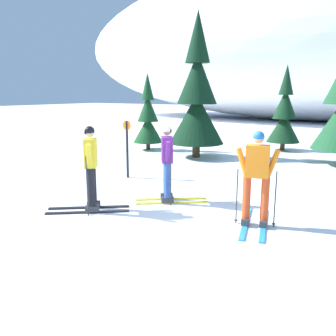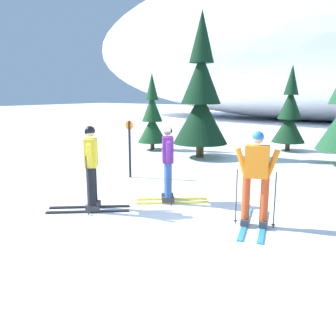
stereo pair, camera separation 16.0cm
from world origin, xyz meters
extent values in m
plane|color=white|center=(0.00, 0.00, 0.00)|extent=(120.00, 120.00, 0.00)
cube|color=#2893CC|center=(0.89, 0.87, 0.01)|extent=(0.58, 1.76, 0.03)
cube|color=#2893CC|center=(1.22, 0.96, 0.01)|extent=(0.58, 1.76, 0.03)
cube|color=#38383D|center=(0.92, 0.77, 0.09)|extent=(0.21, 0.31, 0.12)
cube|color=#38383D|center=(1.24, 0.86, 0.09)|extent=(0.21, 0.31, 0.12)
cylinder|color=#DB471E|center=(0.92, 0.77, 0.55)|extent=(0.15, 0.15, 0.80)
cylinder|color=#DB471E|center=(1.24, 0.86, 0.55)|extent=(0.15, 0.15, 0.80)
cube|color=orange|center=(1.08, 0.82, 1.25)|extent=(0.47, 0.35, 0.59)
cylinder|color=orange|center=(0.83, 0.75, 1.20)|extent=(0.29, 0.17, 0.58)
cylinder|color=orange|center=(1.33, 0.89, 1.20)|extent=(0.29, 0.17, 0.58)
sphere|color=tan|center=(1.08, 0.82, 1.67)|extent=(0.19, 0.19, 0.19)
sphere|color=#2366B2|center=(1.08, 0.82, 1.70)|extent=(0.21, 0.21, 0.21)
cube|color=black|center=(1.06, 0.90, 1.68)|extent=(0.15, 0.08, 0.07)
cylinder|color=#2D2D33|center=(0.73, 0.78, 0.54)|extent=(0.02, 0.02, 1.07)
cylinder|color=#2D2D33|center=(0.73, 0.78, 0.06)|extent=(0.07, 0.07, 0.01)
cylinder|color=#2D2D33|center=(1.40, 0.97, 0.54)|extent=(0.02, 0.02, 1.07)
cylinder|color=#2D2D33|center=(1.40, 0.97, 0.06)|extent=(0.07, 0.07, 0.01)
cube|color=black|center=(-2.13, -0.33, 0.01)|extent=(1.42, 1.16, 0.03)
cube|color=black|center=(-2.33, -0.08, 0.01)|extent=(1.42, 1.16, 0.03)
cube|color=#38383D|center=(-2.05, -0.27, 0.09)|extent=(0.31, 0.28, 0.12)
cube|color=#38383D|center=(-2.25, -0.02, 0.09)|extent=(0.31, 0.28, 0.12)
cylinder|color=black|center=(-2.05, -0.27, 0.55)|extent=(0.15, 0.15, 0.81)
cylinder|color=black|center=(-2.25, -0.02, 0.55)|extent=(0.15, 0.15, 0.81)
cube|color=yellow|center=(-2.15, -0.14, 1.25)|extent=(0.44, 0.47, 0.60)
cylinder|color=yellow|center=(-1.99, -0.34, 1.20)|extent=(0.25, 0.28, 0.58)
cylinder|color=yellow|center=(-2.31, 0.06, 1.20)|extent=(0.25, 0.28, 0.58)
sphere|color=beige|center=(-2.15, -0.14, 1.68)|extent=(0.19, 0.19, 0.19)
sphere|color=black|center=(-2.15, -0.14, 1.71)|extent=(0.21, 0.21, 0.21)
cube|color=black|center=(-2.22, -0.19, 1.69)|extent=(0.12, 0.14, 0.07)
cylinder|color=#2D2D33|center=(-1.99, -0.45, 0.62)|extent=(0.02, 0.02, 1.24)
cylinder|color=#2D2D33|center=(-1.99, -0.45, 0.06)|extent=(0.07, 0.07, 0.01)
cylinder|color=#2D2D33|center=(-2.41, 0.09, 0.62)|extent=(0.02, 0.02, 1.24)
cylinder|color=#2D2D33|center=(-2.41, 0.09, 0.06)|extent=(0.07, 0.07, 0.01)
cube|color=gold|center=(-1.17, 1.43, 0.01)|extent=(1.38, 1.08, 0.03)
cube|color=gold|center=(-0.99, 1.19, 0.01)|extent=(1.38, 1.08, 0.03)
cube|color=#38383D|center=(-1.25, 1.37, 0.09)|extent=(0.31, 0.28, 0.12)
cube|color=#38383D|center=(-1.07, 1.13, 0.09)|extent=(0.31, 0.28, 0.12)
cylinder|color=#2D519E|center=(-1.25, 1.37, 0.54)|extent=(0.15, 0.15, 0.78)
cylinder|color=#2D519E|center=(-1.07, 1.13, 0.54)|extent=(0.15, 0.15, 0.78)
cube|color=#6B2889|center=(-1.16, 1.25, 1.22)|extent=(0.42, 0.45, 0.58)
cylinder|color=#6B2889|center=(-1.30, 1.44, 1.17)|extent=(0.25, 0.28, 0.58)
cylinder|color=#6B2889|center=(-1.01, 1.06, 1.17)|extent=(0.25, 0.28, 0.58)
sphere|color=#A37556|center=(-1.16, 1.25, 1.64)|extent=(0.19, 0.19, 0.19)
sphere|color=white|center=(-1.16, 1.25, 1.67)|extent=(0.21, 0.21, 0.21)
cube|color=black|center=(-1.09, 1.30, 1.65)|extent=(0.12, 0.14, 0.07)
cylinder|color=#2D2D33|center=(-1.31, 1.55, 0.56)|extent=(0.02, 0.02, 1.12)
cylinder|color=#2D2D33|center=(-1.31, 1.55, 0.06)|extent=(0.07, 0.07, 0.01)
cylinder|color=#2D2D33|center=(-0.91, 1.02, 0.56)|extent=(0.02, 0.02, 1.12)
cylinder|color=#2D2D33|center=(-0.91, 1.02, 0.06)|extent=(0.07, 0.07, 0.01)
cylinder|color=#47301E|center=(-6.04, 7.31, 0.22)|extent=(0.18, 0.18, 0.45)
cone|color=#194723|center=(-6.04, 7.31, 0.90)|extent=(1.28, 1.28, 1.14)
cone|color=#194723|center=(-6.04, 7.31, 1.82)|extent=(0.92, 0.92, 1.14)
cone|color=#194723|center=(-6.04, 7.31, 2.73)|extent=(0.56, 0.56, 1.14)
cylinder|color=#47301E|center=(-3.38, 6.80, 0.37)|extent=(0.29, 0.29, 0.74)
cone|color=black|center=(-3.38, 6.80, 1.49)|extent=(2.10, 2.10, 1.89)
cone|color=black|center=(-3.38, 6.80, 3.00)|extent=(1.52, 1.52, 1.89)
cone|color=black|center=(-3.38, 6.80, 4.51)|extent=(0.93, 0.93, 1.89)
cylinder|color=#47301E|center=(-1.00, 10.35, 0.25)|extent=(0.20, 0.20, 0.49)
cone|color=#14381E|center=(-1.00, 10.35, 1.00)|extent=(1.41, 1.41, 1.26)
cone|color=#14381E|center=(-1.00, 10.35, 2.00)|extent=(1.01, 1.01, 1.26)
cone|color=#14381E|center=(-1.00, 10.35, 3.01)|extent=(0.62, 0.62, 1.26)
ellipsoid|color=white|center=(-3.17, 29.19, 7.00)|extent=(49.68, 20.67, 14.01)
cylinder|color=black|center=(-3.45, 2.65, 0.84)|extent=(0.07, 0.07, 1.67)
cylinder|color=orange|center=(-3.45, 2.65, 1.55)|extent=(0.28, 0.02, 0.28)
camera|label=1|loc=(3.17, -5.48, 2.48)|focal=38.42mm
camera|label=2|loc=(3.30, -5.39, 2.48)|focal=38.42mm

